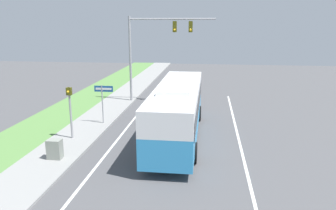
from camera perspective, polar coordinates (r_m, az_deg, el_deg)
name	(u,v)px	position (r m, az deg, el deg)	size (l,w,h in m)	color
ground_plane	(174,157)	(17.29, 0.98, -8.97)	(80.00, 80.00, 0.00)	#4C4C4F
sidewalk	(61,150)	(18.91, -18.22, -7.45)	(2.80, 80.00, 0.12)	gray
grass_verge	(6,147)	(20.45, -26.41, -6.64)	(3.60, 80.00, 0.10)	#568442
lane_divider_near	(107,153)	(18.00, -10.61, -8.25)	(0.14, 30.00, 0.01)	silver
lane_divider_far	(244,160)	(17.32, 13.07, -9.31)	(0.14, 30.00, 0.01)	silver
bus	(178,107)	(19.58, 1.71, -0.36)	(2.63, 11.88, 3.41)	#3393D1
signal_gantry	(154,41)	(28.11, -2.40, 11.00)	(7.29, 0.41, 7.35)	#939399
pedestrian_signal	(70,105)	(19.87, -16.70, 0.04)	(0.28, 0.34, 3.17)	#939399
street_sign	(103,97)	(22.41, -11.24, 1.34)	(1.28, 0.08, 2.76)	#939399
utility_cabinet	(55,149)	(17.53, -19.13, -7.27)	(0.71, 0.49, 1.00)	gray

